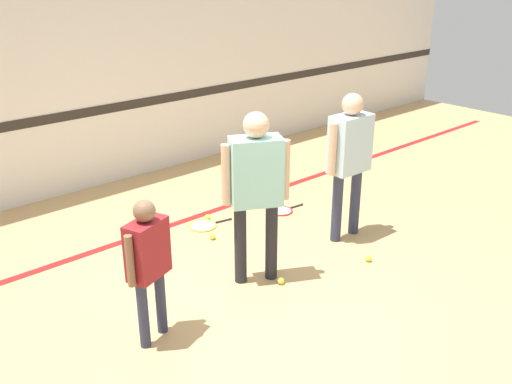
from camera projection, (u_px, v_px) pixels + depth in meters
ground_plane at (250, 295)px, 5.23m from camera, size 16.00×16.00×0.00m
wall_back at (67, 69)px, 7.02m from camera, size 16.00×0.07×3.20m
floor_stripe at (151, 232)px, 6.42m from camera, size 14.40×0.10×0.01m
person_instructor at (256, 180)px, 5.10m from camera, size 0.56×0.44×1.65m
person_student_left at (148, 256)px, 4.35m from camera, size 0.44×0.29×1.22m
person_student_right at (350, 151)px, 5.96m from camera, size 0.61×0.26×1.61m
racket_spare_on_floor at (204, 225)px, 6.57m from camera, size 0.56×0.38×0.03m
racket_second_spare at (282, 210)px, 6.96m from camera, size 0.51×0.32×0.03m
tennis_ball_near_instructor at (281, 281)px, 5.39m from camera, size 0.07×0.07×0.07m
tennis_ball_by_spare_racket at (208, 217)px, 6.72m from camera, size 0.07×0.07×0.07m
tennis_ball_stray_left at (368, 258)px, 5.79m from camera, size 0.07×0.07×0.07m
tennis_ball_stray_right at (213, 237)px, 6.25m from camera, size 0.07×0.07×0.07m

